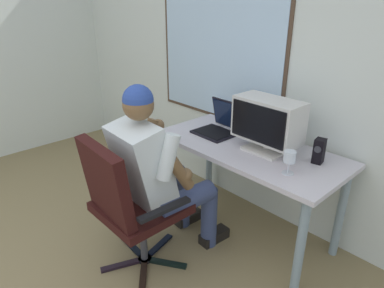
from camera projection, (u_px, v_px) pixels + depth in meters
wall_rear at (282, 66)px, 2.58m from camera, size 5.75×0.08×2.52m
desk at (247, 158)px, 2.56m from camera, size 1.42×0.67×0.74m
office_chair at (126, 200)px, 2.20m from camera, size 0.63×0.61×0.97m
person_seated at (159, 171)px, 2.31m from camera, size 0.54×0.81×1.28m
crt_monitor at (268, 121)px, 2.36m from camera, size 0.47×0.24×0.38m
laptop at (220, 124)px, 2.75m from camera, size 0.31×0.32×0.25m
wine_glass at (290, 158)px, 2.10m from camera, size 0.08×0.08×0.15m
desk_speaker at (319, 151)px, 2.24m from camera, size 0.08×0.09×0.17m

